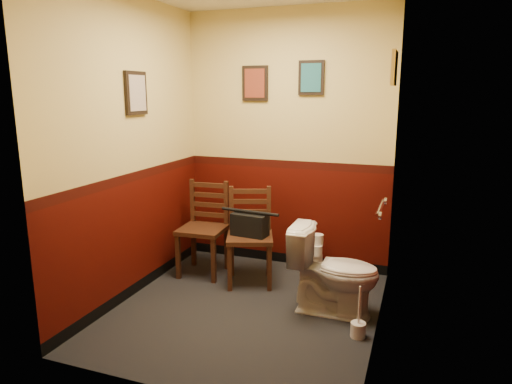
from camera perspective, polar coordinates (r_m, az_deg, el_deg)
floor at (r=4.12m, az=-1.23°, el=-14.44°), size 2.20×2.40×0.00m
wall_back at (r=4.84m, az=3.88°, el=6.31°), size 2.20×0.00×2.70m
wall_front at (r=2.65m, az=-10.84°, el=1.12°), size 2.20×0.00×2.70m
wall_left at (r=4.24m, az=-15.38°, el=5.04°), size 0.00×2.40×2.70m
wall_right at (r=3.47m, az=15.88°, el=3.50°), size 0.00×2.40×2.70m
grab_bar at (r=3.79m, az=15.37°, el=-1.92°), size 0.05×0.56×0.06m
framed_print_back_a at (r=4.91m, az=-0.12°, el=13.43°), size 0.28×0.04×0.36m
framed_print_back_b at (r=4.73m, az=6.92°, el=13.99°), size 0.26×0.04×0.34m
framed_print_left at (r=4.28m, az=-14.75°, el=11.87°), size 0.04×0.30×0.38m
framed_print_right at (r=4.04m, az=16.87°, el=14.59°), size 0.04×0.34×0.28m
toilet at (r=3.97m, az=9.73°, el=-9.79°), size 0.76×0.43×0.74m
toilet_brush at (r=3.76m, az=12.64°, el=-16.33°), size 0.12×0.12×0.42m
chair_left at (r=4.77m, az=-6.50°, el=-4.51°), size 0.48×0.48×0.96m
chair_right at (r=4.51m, az=-0.77°, el=-5.51°), size 0.56×0.56×0.94m
handbag at (r=4.43m, az=-0.78°, el=-4.07°), size 0.36×0.21×0.25m
tp_stack at (r=4.83m, az=7.63°, el=-8.08°), size 0.24×0.15×0.43m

